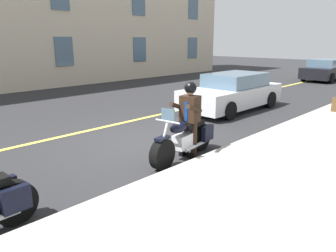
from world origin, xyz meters
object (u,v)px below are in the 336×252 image
Objects in this scene: motorcycle_main at (185,139)px; car_silver at (233,92)px; car_dark at (326,70)px; rider_main at (190,112)px.

car_silver is (-5.28, -2.17, 0.24)m from motorcycle_main.
car_silver is 12.38m from car_dark.
motorcycle_main is 17.89m from car_dark.
car_silver and car_dark have the same top height.
car_silver is at bearing -157.66° from motorcycle_main.
car_dark is (-17.64, -2.97, 0.24)m from motorcycle_main.
motorcycle_main is 0.48× the size of car_dark.
motorcycle_main is at bearing 9.57° from car_dark.
rider_main is 0.38× the size of car_silver.
car_dark is (-17.45, -2.94, -0.35)m from rider_main.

